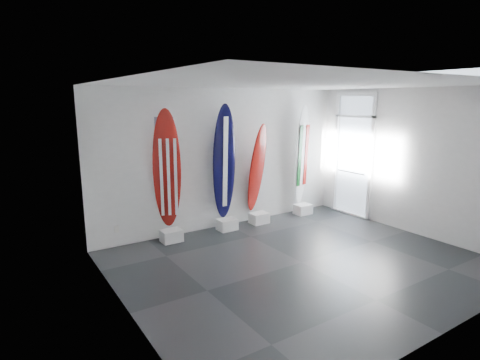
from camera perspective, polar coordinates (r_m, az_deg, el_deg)
floor at (r=6.93m, az=9.05°, el=-11.86°), size 6.00×6.00×0.00m
ceiling at (r=6.37m, az=9.93°, el=13.74°), size 6.00×6.00×0.00m
wall_back at (r=8.47m, az=-2.03°, el=3.16°), size 6.00×0.00×6.00m
wall_front at (r=5.00m, az=29.24°, el=-4.34°), size 6.00×0.00×6.00m
wall_left at (r=5.01m, az=-16.78°, el=-3.28°), size 0.00×5.00×5.00m
wall_right at (r=8.78m, az=24.09°, el=2.45°), size 0.00×5.00×5.00m
display_block_usa at (r=7.87m, az=-10.03°, el=-8.04°), size 0.40×0.30×0.24m
surfboard_usa at (r=7.63m, az=-10.67°, el=1.44°), size 0.66×0.59×2.38m
display_block_navy at (r=8.43m, az=-1.90°, el=-6.54°), size 0.40×0.30×0.24m
surfboard_navy at (r=8.19m, az=-2.33°, el=2.61°), size 0.55×0.19×2.45m
display_block_swiss at (r=8.88m, az=2.84°, el=-5.59°), size 0.40×0.30×0.24m
surfboard_swiss at (r=8.69m, az=2.52°, el=1.70°), size 0.55×0.52×2.03m
display_block_italy at (r=9.68m, az=9.22°, el=-4.26°), size 0.40×0.30×0.24m
surfboard_italy at (r=9.49m, az=9.07°, el=3.59°), size 0.57×0.31×2.41m
wall_outlet at (r=7.77m, az=-17.65°, el=-6.90°), size 0.09×0.02×0.13m
glass_door at (r=9.68m, az=16.27°, el=3.32°), size 0.12×1.16×2.85m
balcony at (r=10.87m, az=20.59°, el=-1.05°), size 2.80×2.20×1.20m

